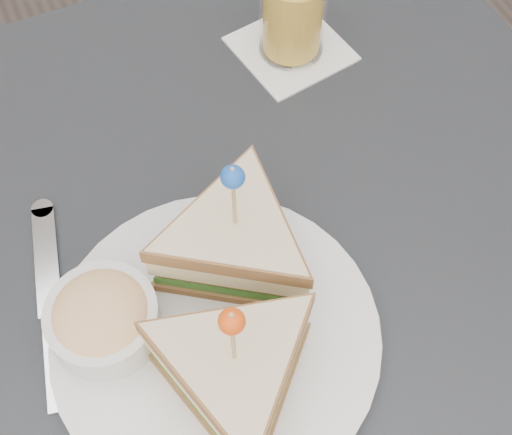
% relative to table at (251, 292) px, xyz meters
% --- Properties ---
extents(table, '(0.80, 0.80, 0.75)m').
position_rel_table_xyz_m(table, '(0.00, 0.00, 0.00)').
color(table, black).
rests_on(table, ground).
extents(plate_meal, '(0.35, 0.35, 0.17)m').
position_rel_table_xyz_m(plate_meal, '(-0.06, -0.06, 0.12)').
color(plate_meal, silver).
rests_on(plate_meal, table).
extents(cutlery_knife, '(0.06, 0.21, 0.01)m').
position_rel_table_xyz_m(cutlery_knife, '(-0.19, 0.03, 0.08)').
color(cutlery_knife, white).
rests_on(cutlery_knife, table).
extents(drink_set, '(0.13, 0.13, 0.15)m').
position_rel_table_xyz_m(drink_set, '(0.15, 0.23, 0.14)').
color(drink_set, white).
rests_on(drink_set, table).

